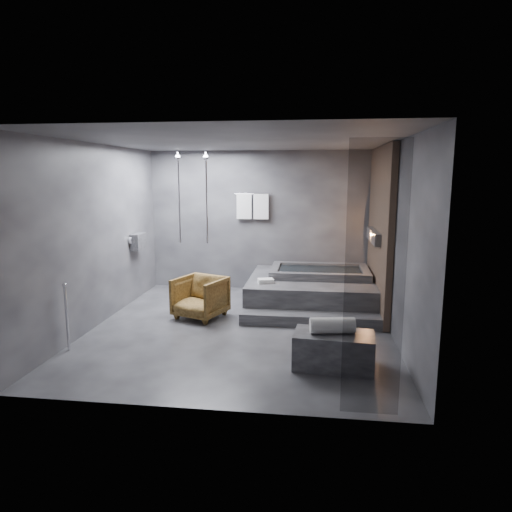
# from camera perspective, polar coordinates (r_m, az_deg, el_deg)

# --- Properties ---
(room) EXTENTS (5.00, 5.04, 2.82)m
(room) POSITION_cam_1_polar(r_m,az_deg,el_deg) (6.94, 1.60, 5.20)
(room) COLOR #28282A
(room) RESTS_ON ground
(tub_deck) EXTENTS (2.20, 2.00, 0.50)m
(tub_deck) POSITION_cam_1_polar(r_m,az_deg,el_deg) (8.35, 6.88, -4.34)
(tub_deck) COLOR #2C2C2F
(tub_deck) RESTS_ON ground
(tub_step) EXTENTS (2.20, 0.36, 0.18)m
(tub_step) POSITION_cam_1_polar(r_m,az_deg,el_deg) (7.26, 6.75, -7.88)
(tub_step) COLOR #2C2C2F
(tub_step) RESTS_ON ground
(concrete_bench) EXTENTS (1.00, 0.61, 0.43)m
(concrete_bench) POSITION_cam_1_polar(r_m,az_deg,el_deg) (5.76, 9.67, -11.54)
(concrete_bench) COLOR #2F2F31
(concrete_bench) RESTS_ON ground
(driftwood_chair) EXTENTS (0.95, 0.96, 0.68)m
(driftwood_chair) POSITION_cam_1_polar(r_m,az_deg,el_deg) (7.59, -7.00, -5.13)
(driftwood_chair) COLOR #412B10
(driftwood_chair) RESTS_ON ground
(rolled_towel) EXTENTS (0.56, 0.27, 0.19)m
(rolled_towel) POSITION_cam_1_polar(r_m,az_deg,el_deg) (5.65, 9.52, -8.57)
(rolled_towel) COLOR white
(rolled_towel) RESTS_ON concrete_bench
(deck_towel) EXTENTS (0.31, 0.26, 0.07)m
(deck_towel) POSITION_cam_1_polar(r_m,az_deg,el_deg) (7.82, 1.21, -3.12)
(deck_towel) COLOR silver
(deck_towel) RESTS_ON tub_deck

